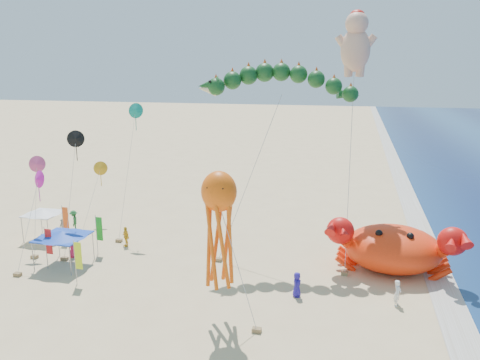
# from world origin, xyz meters

# --- Properties ---
(ground) EXTENTS (320.00, 320.00, 0.00)m
(ground) POSITION_xyz_m (0.00, 0.00, 0.00)
(ground) COLOR #D1B784
(ground) RESTS_ON ground
(foam_strip) EXTENTS (320.00, 320.00, 0.00)m
(foam_strip) POSITION_xyz_m (12.00, 0.00, 0.01)
(foam_strip) COLOR silver
(foam_strip) RESTS_ON ground
(crab_inflatable) EXTENTS (9.25, 5.97, 4.05)m
(crab_inflatable) POSITION_xyz_m (8.85, 3.69, 1.79)
(crab_inflatable) COLOR #F6320C
(crab_inflatable) RESTS_ON ground
(dragon_kite) EXTENTS (11.92, 6.04, 14.22)m
(dragon_kite) POSITION_xyz_m (0.19, 5.42, 12.92)
(dragon_kite) COLOR #103D18
(dragon_kite) RESTS_ON ground
(cherub_kite) EXTENTS (2.28, 8.47, 18.60)m
(cherub_kite) POSITION_xyz_m (5.43, 9.38, 16.22)
(cherub_kite) COLOR #E9AC8E
(cherub_kite) RESTS_ON ground
(octopus_kite) EXTENTS (3.60, 1.97, 8.82)m
(octopus_kite) POSITION_xyz_m (-1.28, -5.71, 6.02)
(octopus_kite) COLOR #F15B0C
(octopus_kite) RESTS_ON ground
(canopy_blue) EXTENTS (3.57, 3.57, 2.71)m
(canopy_blue) POSITION_xyz_m (-14.60, -1.12, 2.44)
(canopy_blue) COLOR gray
(canopy_blue) RESTS_ON ground
(canopy_white) EXTENTS (2.98, 2.98, 2.71)m
(canopy_white) POSITION_xyz_m (-19.52, 3.39, 2.44)
(canopy_white) COLOR gray
(canopy_white) RESTS_ON ground
(feather_flags) EXTENTS (6.12, 6.94, 3.20)m
(feather_flags) POSITION_xyz_m (-14.35, -0.28, 2.01)
(feather_flags) COLOR gray
(feather_flags) RESTS_ON ground
(beachgoers) EXTENTS (28.00, 8.79, 1.89)m
(beachgoers) POSITION_xyz_m (-11.94, 2.73, 0.85)
(beachgoers) COLOR #251A99
(beachgoers) RESTS_ON ground
(small_kites) EXTENTS (7.30, 12.78, 11.43)m
(small_kites) POSITION_xyz_m (-15.83, 3.52, 6.86)
(small_kites) COLOR #0B826F
(small_kites) RESTS_ON ground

